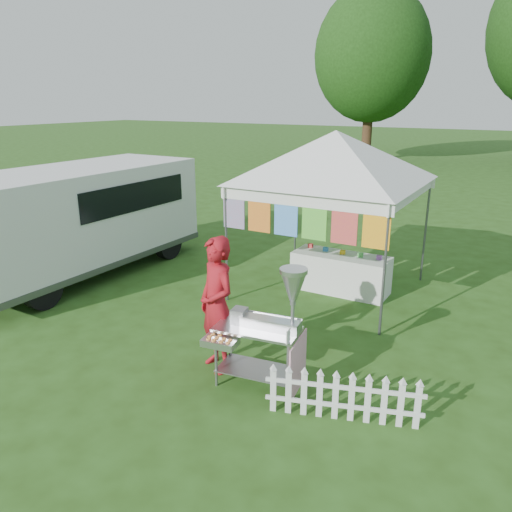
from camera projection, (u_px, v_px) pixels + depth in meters
The scene contains 8 objects.
ground at pixel (231, 371), 6.77m from camera, with size 120.00×120.00×0.00m, color #284814.
canopy_main at pixel (336, 131), 8.76m from camera, with size 4.24×4.24×3.45m.
tree_left at pixel (372, 55), 27.68m from camera, with size 6.40×6.40×9.53m.
donut_cart at pixel (270, 319), 6.09m from camera, with size 1.18×0.94×1.63m.
vendor at pixel (217, 305), 6.59m from camera, with size 0.68×0.44×1.86m, color maroon.
cargo_van at pixel (83, 217), 10.37m from camera, with size 2.19×5.32×2.20m.
picket_fence at pixel (343, 398), 5.66m from camera, with size 1.72×0.58×0.56m.
display_table at pixel (340, 273), 9.48m from camera, with size 1.80×0.70×0.72m, color white.
Camera 1 is at (3.28, -5.02, 3.54)m, focal length 35.00 mm.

